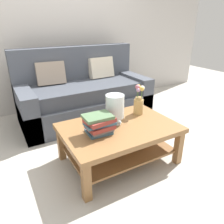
{
  "coord_description": "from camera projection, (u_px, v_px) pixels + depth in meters",
  "views": [
    {
      "loc": [
        -1.03,
        -1.97,
        1.41
      ],
      "look_at": [
        -0.01,
        -0.19,
        0.52
      ],
      "focal_mm": 33.84,
      "sensor_mm": 36.0,
      "label": 1
    }
  ],
  "objects": [
    {
      "name": "ground_plane",
      "position": [
        105.0,
        145.0,
        2.6
      ],
      "size": [
        10.0,
        10.0,
        0.0
      ],
      "primitive_type": "plane",
      "color": "#B7B2A8"
    },
    {
      "name": "back_wall",
      "position": [
        56.0,
        25.0,
        3.38
      ],
      "size": [
        6.4,
        0.12,
        2.7
      ],
      "primitive_type": "cube",
      "color": "#BCB7B2",
      "rests_on": "ground"
    },
    {
      "name": "couch",
      "position": [
        84.0,
        95.0,
        3.26
      ],
      "size": [
        1.92,
        0.9,
        1.06
      ],
      "color": "#474C56",
      "rests_on": "ground"
    },
    {
      "name": "coffee_table",
      "position": [
        119.0,
        136.0,
        2.21
      ],
      "size": [
        1.16,
        0.79,
        0.42
      ],
      "color": "olive",
      "rests_on": "ground"
    },
    {
      "name": "book_stack_main",
      "position": [
        99.0,
        124.0,
        1.98
      ],
      "size": [
        0.29,
        0.24,
        0.19
      ],
      "color": "#3D6075",
      "rests_on": "coffee_table"
    },
    {
      "name": "glass_hurricane_vase",
      "position": [
        115.0,
        107.0,
        2.15
      ],
      "size": [
        0.19,
        0.19,
        0.31
      ],
      "color": "silver",
      "rests_on": "coffee_table"
    },
    {
      "name": "flower_pitcher",
      "position": [
        139.0,
        102.0,
        2.39
      ],
      "size": [
        0.12,
        0.12,
        0.35
      ],
      "color": "tan",
      "rests_on": "coffee_table"
    }
  ]
}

